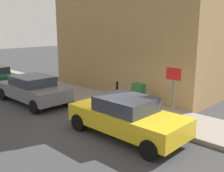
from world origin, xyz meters
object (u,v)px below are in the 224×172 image
(utility_cabinet, at_px, (138,97))
(car_grey, at_px, (33,89))
(bollard_near_cabinet, at_px, (117,91))
(street_sign, at_px, (173,89))
(car_yellow, at_px, (127,116))

(utility_cabinet, bearing_deg, car_grey, 119.36)
(car_grey, xyz_separation_m, bollard_near_cabinet, (2.77, -3.32, -0.03))
(utility_cabinet, distance_m, street_sign, 2.87)
(car_yellow, xyz_separation_m, street_sign, (1.44, -0.97, 0.92))
(utility_cabinet, bearing_deg, street_sign, -114.91)
(utility_cabinet, bearing_deg, car_yellow, -150.08)
(car_grey, height_order, bollard_near_cabinet, car_grey)
(car_yellow, bearing_deg, bollard_near_cabinet, -42.46)
(car_grey, xyz_separation_m, utility_cabinet, (2.67, -4.74, -0.06))
(bollard_near_cabinet, bearing_deg, car_yellow, -132.63)
(bollard_near_cabinet, distance_m, street_sign, 4.18)
(car_yellow, relative_size, utility_cabinet, 3.80)
(car_yellow, bearing_deg, utility_cabinet, -59.91)
(car_yellow, distance_m, bollard_near_cabinet, 3.95)
(bollard_near_cabinet, height_order, street_sign, street_sign)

